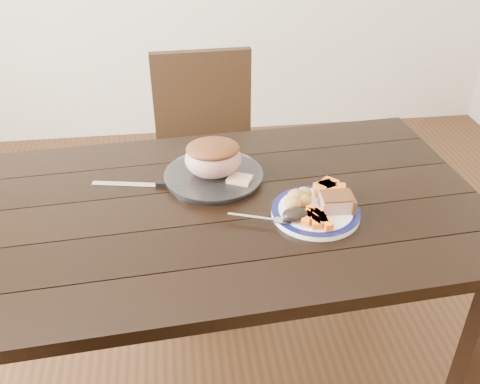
{
  "coord_description": "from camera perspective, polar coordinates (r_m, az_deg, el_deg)",
  "views": [
    {
      "loc": [
        -0.08,
        -1.29,
        1.63
      ],
      "look_at": [
        0.08,
        -0.02,
        0.8
      ],
      "focal_mm": 40.0,
      "sensor_mm": 36.0,
      "label": 1
    }
  ],
  "objects": [
    {
      "name": "roast_joint",
      "position": [
        1.65,
        -2.88,
        3.56
      ],
      "size": [
        0.17,
        0.15,
        0.11
      ],
      "primitive_type": "ellipsoid",
      "color": "tan",
      "rests_on": "serving_platter"
    },
    {
      "name": "dinner_plate",
      "position": [
        1.53,
        8.06,
        -2.16
      ],
      "size": [
        0.25,
        0.25,
        0.02
      ],
      "primitive_type": "cylinder",
      "color": "white",
      "rests_on": "dining_table"
    },
    {
      "name": "dark_mushroom",
      "position": [
        1.47,
        5.9,
        -2.4
      ],
      "size": [
        0.07,
        0.05,
        0.03
      ],
      "primitive_type": "ellipsoid",
      "color": "black",
      "rests_on": "dinner_plate"
    },
    {
      "name": "ground",
      "position": [
        2.08,
        -2.38,
        -18.63
      ],
      "size": [
        4.0,
        4.0,
        0.0
      ],
      "primitive_type": "plane",
      "color": "#472B16",
      "rests_on": "ground"
    },
    {
      "name": "chair_far",
      "position": [
        2.31,
        -3.58,
        4.35
      ],
      "size": [
        0.43,
        0.44,
        0.93
      ],
      "rotation": [
        0.0,
        0.0,
        3.18
      ],
      "color": "black",
      "rests_on": "ground"
    },
    {
      "name": "carrot_batons",
      "position": [
        1.47,
        8.15,
        -2.78
      ],
      "size": [
        0.08,
        0.11,
        0.02
      ],
      "color": "orange",
      "rests_on": "dinner_plate"
    },
    {
      "name": "pork_slice",
      "position": [
        1.52,
        10.22,
        -1.11
      ],
      "size": [
        0.09,
        0.07,
        0.04
      ],
      "primitive_type": "cube",
      "rotation": [
        0.0,
        0.0,
        -0.03
      ],
      "color": "tan",
      "rests_on": "dinner_plate"
    },
    {
      "name": "dining_table",
      "position": [
        1.62,
        -2.91,
        -4.06
      ],
      "size": [
        1.66,
        1.01,
        0.75
      ],
      "rotation": [
        0.0,
        0.0,
        0.07
      ],
      "color": "black",
      "rests_on": "ground"
    },
    {
      "name": "fork",
      "position": [
        1.47,
        2.59,
        -2.89
      ],
      "size": [
        0.17,
        0.08,
        0.0
      ],
      "rotation": [
        0.0,
        0.0,
        -0.35
      ],
      "color": "silver",
      "rests_on": "dinner_plate"
    },
    {
      "name": "carving_knife",
      "position": [
        1.66,
        -8.27,
        0.82
      ],
      "size": [
        0.32,
        0.08,
        0.01
      ],
      "rotation": [
        0.0,
        0.0,
        -0.19
      ],
      "color": "silver",
      "rests_on": "dining_table"
    },
    {
      "name": "plate_rim",
      "position": [
        1.53,
        8.08,
        -1.9
      ],
      "size": [
        0.25,
        0.25,
        0.02
      ],
      "primitive_type": "torus",
      "color": "#0C1040",
      "rests_on": "dinner_plate"
    },
    {
      "name": "serving_platter",
      "position": [
        1.68,
        -2.82,
        1.62
      ],
      "size": [
        0.3,
        0.3,
        0.02
      ],
      "primitive_type": "cylinder",
      "color": "white",
      "rests_on": "dining_table"
    },
    {
      "name": "pumpkin_wedges",
      "position": [
        1.58,
        9.51,
        0.26
      ],
      "size": [
        0.09,
        0.09,
        0.04
      ],
      "color": "orange",
      "rests_on": "dinner_plate"
    },
    {
      "name": "cut_slice",
      "position": [
        1.63,
        -0.04,
        1.31
      ],
      "size": [
        0.09,
        0.08,
        0.02
      ],
      "primitive_type": "cube",
      "rotation": [
        0.0,
        0.0,
        -0.45
      ],
      "color": "tan",
      "rests_on": "serving_platter"
    },
    {
      "name": "roasted_potatoes",
      "position": [
        1.52,
        6.27,
        -0.69
      ],
      "size": [
        0.09,
        0.09,
        0.05
      ],
      "color": "gold",
      "rests_on": "dinner_plate"
    }
  ]
}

